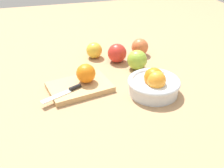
{
  "coord_description": "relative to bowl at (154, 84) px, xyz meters",
  "views": [
    {
      "loc": [
        0.22,
        0.87,
        0.51
      ],
      "look_at": [
        0.01,
        0.12,
        0.04
      ],
      "focal_mm": 41.72,
      "sensor_mm": 36.0,
      "label": 1
    }
  ],
  "objects": [
    {
      "name": "apple_front_center",
      "position": [
        0.14,
        -0.35,
        -0.0
      ],
      "size": [
        0.07,
        0.07,
        0.07
      ],
      "primitive_type": "sphere",
      "color": "gold",
      "rests_on": "ground_plane"
    },
    {
      "name": "apple_front_left_2",
      "position": [
        -0.07,
        -0.32,
        0.0
      ],
      "size": [
        0.08,
        0.08,
        0.08
      ],
      "primitive_type": "sphere",
      "color": "#CC6638",
      "rests_on": "ground_plane"
    },
    {
      "name": "knife",
      "position": [
        0.3,
        -0.06,
        -0.01
      ],
      "size": [
        0.15,
        0.08,
        0.01
      ],
      "color": "silver",
      "rests_on": "cutting_board"
    },
    {
      "name": "bowl",
      "position": [
        0.0,
        0.0,
        0.0
      ],
      "size": [
        0.19,
        0.19,
        0.1
      ],
      "color": "silver",
      "rests_on": "ground_plane"
    },
    {
      "name": "apple_front_left_3",
      "position": [
        0.05,
        -0.28,
        0.0
      ],
      "size": [
        0.08,
        0.08,
        0.08
      ],
      "primitive_type": "sphere",
      "color": "red",
      "rests_on": "ground_plane"
    },
    {
      "name": "cutting_board",
      "position": [
        0.25,
        -0.1,
        -0.03
      ],
      "size": [
        0.25,
        0.19,
        0.02
      ],
      "primitive_type": "cube",
      "rotation": [
        0.0,
        0.0,
        0.19
      ],
      "color": "tan",
      "rests_on": "ground_plane"
    },
    {
      "name": "orange_on_board",
      "position": [
        0.22,
        -0.11,
        0.02
      ],
      "size": [
        0.07,
        0.07,
        0.07
      ],
      "primitive_type": "sphere",
      "color": "orange",
      "rests_on": "cutting_board"
    },
    {
      "name": "apple_front_left",
      "position": [
        -0.01,
        -0.19,
        0.0
      ],
      "size": [
        0.08,
        0.08,
        0.08
      ],
      "primitive_type": "sphere",
      "color": "#8EB738",
      "rests_on": "ground_plane"
    },
    {
      "name": "ground_plane",
      "position": [
        0.14,
        -0.16,
        -0.04
      ],
      "size": [
        2.4,
        2.4,
        0.0
      ],
      "primitive_type": "plane",
      "color": "tan"
    }
  ]
}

